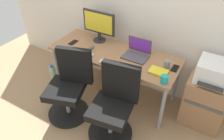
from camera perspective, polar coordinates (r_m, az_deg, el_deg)
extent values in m
plane|color=#9E7A56|center=(3.24, 0.45, -6.06)|extent=(5.28, 5.28, 0.00)
cube|color=#996B47|center=(2.81, 0.51, 4.32)|extent=(1.71, 0.64, 0.03)
cylinder|color=gray|center=(3.26, -14.38, 0.55)|extent=(0.04, 0.04, 0.68)
cylinder|color=gray|center=(2.61, 13.14, -10.05)|extent=(0.04, 0.04, 0.68)
cylinder|color=gray|center=(3.59, -8.61, 5.03)|extent=(0.04, 0.04, 0.68)
cylinder|color=gray|center=(3.01, 16.60, -3.30)|extent=(0.04, 0.04, 0.68)
cylinder|color=black|center=(3.01, -11.38, -10.91)|extent=(0.54, 0.54, 0.03)
cylinder|color=gray|center=(2.88, -11.82, -8.42)|extent=(0.05, 0.05, 0.34)
cube|color=black|center=(2.73, -12.38, -5.24)|extent=(0.55, 0.55, 0.09)
cube|color=black|center=(2.62, -9.78, 1.15)|extent=(0.42, 0.20, 0.48)
cylinder|color=black|center=(2.74, -0.47, -16.21)|extent=(0.54, 0.54, 0.03)
cylinder|color=gray|center=(2.60, -0.49, -13.76)|extent=(0.05, 0.05, 0.34)
cube|color=black|center=(2.43, -0.52, -10.55)|extent=(0.50, 0.50, 0.09)
cube|color=black|center=(2.34, 2.31, -3.21)|extent=(0.43, 0.13, 0.48)
cube|color=#996B47|center=(2.89, 23.35, -7.57)|extent=(0.47, 0.42, 0.65)
cube|color=#4C4C4C|center=(2.66, 22.96, -8.97)|extent=(0.43, 0.01, 0.04)
cube|color=silver|center=(2.62, 25.68, -0.50)|extent=(0.38, 0.34, 0.24)
cube|color=#262626|center=(2.49, 24.60, -4.02)|extent=(0.27, 0.06, 0.01)
cylinder|color=#A5D8B2|center=(3.49, -15.34, -1.01)|extent=(0.09, 0.09, 0.28)
cylinder|color=#2D59B2|center=(3.40, -15.76, 1.05)|extent=(0.06, 0.06, 0.03)
cylinder|color=#262626|center=(3.09, -3.33, 7.93)|extent=(0.18, 0.18, 0.01)
cylinder|color=#262626|center=(3.06, -3.37, 8.93)|extent=(0.04, 0.04, 0.11)
cube|color=#262626|center=(2.97, -3.52, 12.51)|extent=(0.48, 0.03, 0.31)
cube|color=yellow|center=(2.96, -3.70, 12.39)|extent=(0.43, 0.00, 0.26)
cube|color=#4C4C51|center=(2.72, 6.15, 3.46)|extent=(0.31, 0.22, 0.02)
cube|color=#4C4C51|center=(2.76, 7.42, 6.64)|extent=(0.31, 0.04, 0.21)
cube|color=purple|center=(2.76, 7.37, 6.61)|extent=(0.28, 0.03, 0.18)
cube|color=#B7B7B7|center=(2.80, -8.29, 4.35)|extent=(0.34, 0.12, 0.02)
cube|color=#2D2D2D|center=(2.53, 3.43, 0.66)|extent=(0.34, 0.12, 0.02)
ellipsoid|color=#515156|center=(2.91, -5.45, 6.01)|extent=(0.06, 0.10, 0.03)
ellipsoid|color=silver|center=(2.63, -2.65, 2.46)|extent=(0.06, 0.10, 0.03)
cylinder|color=teal|center=(2.36, 13.70, -2.40)|extent=(0.08, 0.08, 0.09)
cylinder|color=slate|center=(2.58, 14.39, 1.46)|extent=(0.07, 0.07, 0.10)
cube|color=black|center=(2.62, 16.38, 0.43)|extent=(0.07, 0.14, 0.01)
cube|color=black|center=(3.08, -10.26, 7.22)|extent=(0.07, 0.14, 0.01)
cube|color=yellow|center=(2.51, 12.19, -0.42)|extent=(0.21, 0.15, 0.03)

